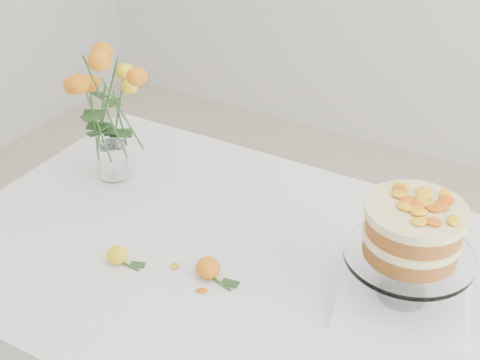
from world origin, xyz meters
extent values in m
cube|color=tan|center=(0.00, 0.00, 0.73)|extent=(1.40, 0.90, 0.04)
cylinder|color=tan|center=(-0.62, 0.37, 0.35)|extent=(0.06, 0.06, 0.71)
cube|color=white|center=(0.00, 0.00, 0.75)|extent=(1.42, 0.92, 0.01)
cube|color=white|center=(0.00, 0.46, 0.65)|extent=(1.42, 0.01, 0.20)
cube|color=white|center=(-0.71, 0.00, 0.65)|extent=(0.01, 0.92, 0.20)
cube|color=white|center=(0.37, 0.06, 0.76)|extent=(0.32, 0.32, 0.01)
cylinder|color=white|center=(0.37, 0.06, 0.83)|extent=(0.03, 0.03, 0.09)
cylinder|color=white|center=(0.37, 0.06, 0.88)|extent=(0.27, 0.27, 0.01)
cylinder|color=#A16A24|center=(0.37, 0.06, 0.90)|extent=(0.25, 0.25, 0.04)
cylinder|color=#F7F0A0|center=(0.37, 0.06, 0.93)|extent=(0.26, 0.26, 0.02)
cylinder|color=#A16A24|center=(0.37, 0.06, 0.96)|extent=(0.25, 0.25, 0.04)
cylinder|color=#F7F0A0|center=(0.37, 0.06, 0.99)|extent=(0.26, 0.26, 0.02)
cylinder|color=white|center=(-0.48, 0.14, 0.76)|extent=(0.07, 0.07, 0.01)
cylinder|color=white|center=(-0.48, 0.14, 0.81)|extent=(0.08, 0.08, 0.09)
ellipsoid|color=yellow|center=(-0.24, -0.15, 0.78)|extent=(0.05, 0.05, 0.04)
cylinder|color=#305B24|center=(-0.21, -0.15, 0.76)|extent=(0.06, 0.01, 0.00)
ellipsoid|color=#D0540A|center=(-0.04, -0.09, 0.78)|extent=(0.06, 0.06, 0.05)
cylinder|color=#305B24|center=(0.00, -0.10, 0.76)|extent=(0.07, 0.02, 0.01)
ellipsoid|color=#FFB310|center=(-0.12, -0.10, 0.76)|extent=(0.03, 0.02, 0.00)
ellipsoid|color=#FFB310|center=(-0.02, -0.14, 0.76)|extent=(0.03, 0.02, 0.00)
camera|label=1|loc=(0.60, -1.05, 1.75)|focal=50.00mm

